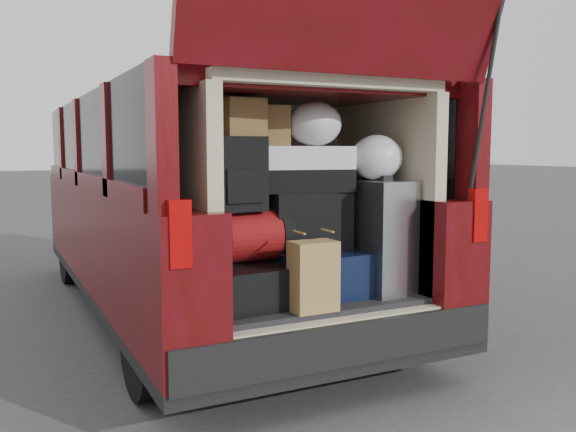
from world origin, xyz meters
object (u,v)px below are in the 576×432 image
at_px(navy_hardshell, 311,272).
at_px(backpack, 238,174).
at_px(black_hardshell, 243,284).
at_px(red_duffel, 249,236).
at_px(kraft_bag, 313,276).
at_px(twotone_duffel, 299,169).
at_px(black_soft_case, 307,221).
at_px(silver_roller, 376,236).

height_order(navy_hardshell, backpack, backpack).
distance_m(black_hardshell, red_duffel, 0.26).
bearing_deg(red_duffel, kraft_bag, -59.23).
height_order(backpack, twotone_duffel, backpack).
relative_size(red_duffel, black_soft_case, 0.93).
height_order(black_hardshell, backpack, backpack).
height_order(kraft_bag, red_duffel, red_duffel).
bearing_deg(twotone_duffel, silver_roller, -12.12).
distance_m(navy_hardshell, kraft_bag, 0.39).
distance_m(kraft_bag, twotone_duffel, 0.68).
distance_m(navy_hardshell, red_duffel, 0.46).
xyz_separation_m(kraft_bag, twotone_duffel, (0.12, 0.39, 0.54)).
bearing_deg(kraft_bag, silver_roller, 22.21).
distance_m(navy_hardshell, backpack, 0.74).
bearing_deg(black_soft_case, twotone_duffel, 152.29).
xyz_separation_m(black_soft_case, backpack, (-0.45, -0.07, 0.28)).
bearing_deg(kraft_bag, black_hardshell, 130.83).
bearing_deg(twotone_duffel, backpack, -159.68).
relative_size(black_hardshell, navy_hardshell, 0.95).
distance_m(black_soft_case, backpack, 0.53).
bearing_deg(black_soft_case, navy_hardshell, -50.46).
distance_m(navy_hardshell, silver_roller, 0.44).
distance_m(black_hardshell, black_soft_case, 0.54).
distance_m(black_soft_case, twotone_duffel, 0.30).
height_order(silver_roller, twotone_duffel, twotone_duffel).
distance_m(red_duffel, backpack, 0.35).
bearing_deg(kraft_bag, black_soft_case, 66.17).
bearing_deg(red_duffel, black_soft_case, 3.01).
relative_size(backpack, twotone_duffel, 0.68).
relative_size(red_duffel, twotone_duffel, 0.76).
xyz_separation_m(black_hardshell, silver_roller, (0.82, -0.07, 0.22)).
relative_size(black_hardshell, twotone_duffel, 0.95).
relative_size(black_hardshell, black_soft_case, 1.18).
distance_m(navy_hardshell, black_soft_case, 0.30).
relative_size(kraft_bag, red_duffel, 0.83).
bearing_deg(black_hardshell, kraft_bag, -53.37).
height_order(kraft_bag, black_soft_case, black_soft_case).
relative_size(navy_hardshell, black_soft_case, 1.24).
distance_m(black_hardshell, twotone_duffel, 0.73).
bearing_deg(twotone_duffel, kraft_bag, -98.80).
bearing_deg(backpack, navy_hardshell, 0.22).
relative_size(navy_hardshell, red_duffel, 1.33).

